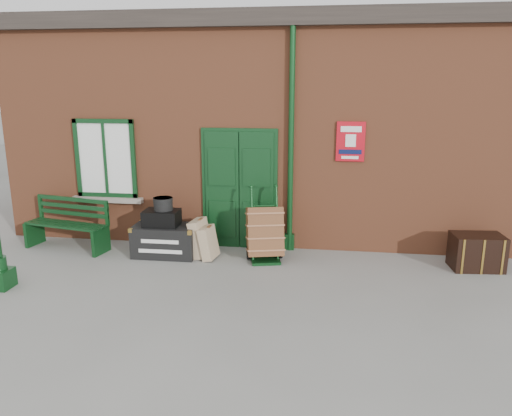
% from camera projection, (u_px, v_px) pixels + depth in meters
% --- Properties ---
extents(ground, '(80.00, 80.00, 0.00)m').
position_uv_depth(ground, '(243.00, 276.00, 8.14)').
color(ground, gray).
rests_on(ground, ground).
extents(station_building, '(10.30, 4.30, 4.36)m').
position_uv_depth(station_building, '(269.00, 124.00, 10.95)').
color(station_building, '#964F30').
rests_on(station_building, ground).
extents(bench, '(1.67, 0.81, 0.99)m').
position_uv_depth(bench, '(68.00, 223.00, 9.40)').
color(bench, black).
rests_on(bench, ground).
extents(houdini_trunk, '(1.14, 0.63, 0.56)m').
position_uv_depth(houdini_trunk, '(165.00, 240.00, 9.04)').
color(houdini_trunk, black).
rests_on(houdini_trunk, ground).
extents(strongbox, '(0.63, 0.46, 0.28)m').
position_uv_depth(strongbox, '(162.00, 218.00, 8.94)').
color(strongbox, black).
rests_on(strongbox, houdini_trunk).
extents(hatbox, '(0.34, 0.34, 0.23)m').
position_uv_depth(hatbox, '(163.00, 204.00, 8.90)').
color(hatbox, black).
rests_on(hatbox, strongbox).
extents(suitcase_back, '(0.37, 0.52, 0.69)m').
position_uv_depth(suitcase_back, '(200.00, 238.00, 8.98)').
color(suitcase_back, tan).
rests_on(suitcase_back, ground).
extents(suitcase_front, '(0.33, 0.47, 0.60)m').
position_uv_depth(suitcase_front, '(208.00, 243.00, 8.87)').
color(suitcase_front, tan).
rests_on(suitcase_front, ground).
extents(porter_trolley, '(0.76, 0.80, 1.29)m').
position_uv_depth(porter_trolley, '(265.00, 233.00, 8.78)').
color(porter_trolley, '#0E3917').
rests_on(porter_trolley, ground).
extents(dark_trunk, '(0.87, 0.61, 0.60)m').
position_uv_depth(dark_trunk, '(477.00, 252.00, 8.40)').
color(dark_trunk, black).
rests_on(dark_trunk, ground).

